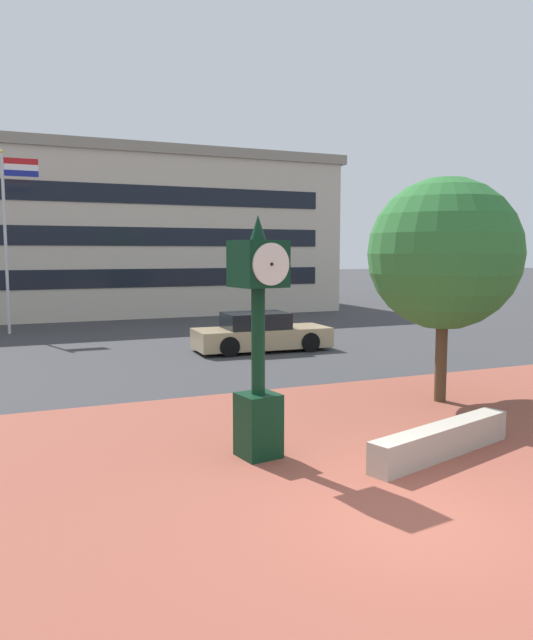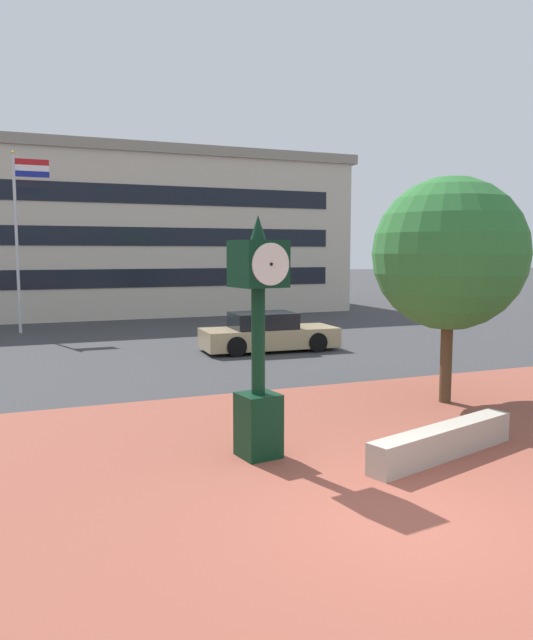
% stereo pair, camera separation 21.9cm
% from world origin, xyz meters
% --- Properties ---
extents(ground_plane, '(200.00, 200.00, 0.00)m').
position_xyz_m(ground_plane, '(0.00, 0.00, 0.00)').
color(ground_plane, '#38383A').
extents(plaza_brick_paving, '(44.00, 11.30, 0.01)m').
position_xyz_m(plaza_brick_paving, '(0.00, 1.65, 0.00)').
color(plaza_brick_paving, brown).
rests_on(plaza_brick_paving, ground).
extents(planter_wall, '(3.18, 1.30, 0.50)m').
position_xyz_m(planter_wall, '(1.91, 1.81, 0.25)').
color(planter_wall, '#ADA393').
rests_on(planter_wall, ground).
extents(street_clock, '(0.83, 0.87, 3.82)m').
position_xyz_m(street_clock, '(-0.81, 2.93, 1.91)').
color(street_clock, black).
rests_on(street_clock, ground).
extents(plaza_tree, '(3.51, 3.26, 4.86)m').
position_xyz_m(plaza_tree, '(4.44, 4.89, 3.15)').
color(plaza_tree, '#4C3823').
rests_on(plaza_tree, ground).
extents(car_street_near, '(4.53, 1.97, 1.28)m').
position_xyz_m(car_street_near, '(3.32, 12.79, 0.57)').
color(car_street_near, tan).
rests_on(car_street_near, ground).
extents(flagpole_primary, '(1.41, 0.14, 7.23)m').
position_xyz_m(flagpole_primary, '(-4.20, 20.72, 4.15)').
color(flagpole_primary, silver).
rests_on(flagpole_primary, ground).
extents(civic_building, '(31.64, 13.70, 8.54)m').
position_xyz_m(civic_building, '(-2.70, 30.82, 4.28)').
color(civic_building, beige).
rests_on(civic_building, ground).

